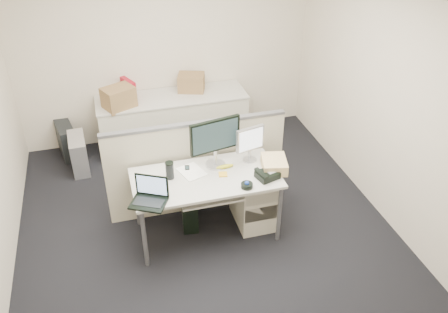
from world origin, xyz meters
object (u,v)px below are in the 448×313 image
object	(u,v)px
desk_phone	(267,175)
desk	(206,182)
laptop	(148,193)
monitor_main	(215,143)

from	to	relation	value
desk_phone	desk	bearing A→B (deg)	147.43
desk	desk_phone	size ratio (longest dim) A/B	7.06
laptop	desk_phone	world-z (taller)	laptop
desk	monitor_main	size ratio (longest dim) A/B	2.75
desk	laptop	size ratio (longest dim) A/B	4.58
desk	laptop	world-z (taller)	laptop
monitor_main	desk_phone	distance (m)	0.62
laptop	desk_phone	xyz separation A→B (m)	(1.22, 0.10, -0.09)
desk	laptop	distance (m)	0.71
desk	desk_phone	world-z (taller)	desk_phone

